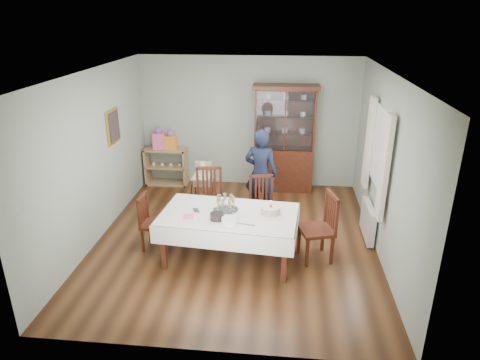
# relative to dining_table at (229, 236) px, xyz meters

# --- Properties ---
(floor) EXTENTS (5.00, 5.00, 0.00)m
(floor) POSITION_rel_dining_table_xyz_m (0.03, 0.58, -0.38)
(floor) COLOR #593319
(floor) RESTS_ON ground
(room_shell) EXTENTS (5.00, 5.00, 5.00)m
(room_shell) POSITION_rel_dining_table_xyz_m (0.03, 1.12, 1.32)
(room_shell) COLOR #9EAA99
(room_shell) RESTS_ON floor
(dining_table) EXTENTS (2.10, 1.33, 0.76)m
(dining_table) POSITION_rel_dining_table_xyz_m (0.00, 0.00, 0.00)
(dining_table) COLOR #4E2613
(dining_table) RESTS_ON floor
(china_cabinet) EXTENTS (1.30, 0.48, 2.18)m
(china_cabinet) POSITION_rel_dining_table_xyz_m (0.78, 2.84, 0.74)
(china_cabinet) COLOR #4E2613
(china_cabinet) RESTS_ON floor
(sideboard) EXTENTS (0.90, 0.38, 0.80)m
(sideboard) POSITION_rel_dining_table_xyz_m (-1.72, 2.86, 0.02)
(sideboard) COLOR tan
(sideboard) RESTS_ON floor
(picture_frame) EXTENTS (0.04, 0.48, 0.58)m
(picture_frame) POSITION_rel_dining_table_xyz_m (-2.19, 1.38, 1.27)
(picture_frame) COLOR gold
(picture_frame) RESTS_ON room_shell
(window) EXTENTS (0.04, 1.02, 1.22)m
(window) POSITION_rel_dining_table_xyz_m (2.25, 0.88, 1.17)
(window) COLOR white
(window) RESTS_ON room_shell
(curtain_left) EXTENTS (0.07, 0.30, 1.55)m
(curtain_left) POSITION_rel_dining_table_xyz_m (2.19, 0.26, 1.07)
(curtain_left) COLOR silver
(curtain_left) RESTS_ON room_shell
(curtain_right) EXTENTS (0.07, 0.30, 1.55)m
(curtain_right) POSITION_rel_dining_table_xyz_m (2.19, 1.50, 1.07)
(curtain_right) COLOR silver
(curtain_right) RESTS_ON room_shell
(radiator) EXTENTS (0.10, 0.80, 0.55)m
(radiator) POSITION_rel_dining_table_xyz_m (2.19, 0.88, -0.08)
(radiator) COLOR white
(radiator) RESTS_ON floor
(chair_far_left) EXTENTS (0.53, 0.53, 1.03)m
(chair_far_left) POSITION_rel_dining_table_xyz_m (-0.47, 1.01, -0.08)
(chair_far_left) COLOR #4E2613
(chair_far_left) RESTS_ON floor
(chair_far_right) EXTENTS (0.49, 0.49, 0.95)m
(chair_far_right) POSITION_rel_dining_table_xyz_m (0.44, 0.95, -0.10)
(chair_far_right) COLOR #4E2613
(chair_far_right) RESTS_ON floor
(chair_end_left) EXTENTS (0.42, 0.42, 0.89)m
(chair_end_left) POSITION_rel_dining_table_xyz_m (-1.21, 0.22, -0.12)
(chair_end_left) COLOR #4E2613
(chair_end_left) RESTS_ON floor
(chair_end_right) EXTENTS (0.58, 0.58, 1.05)m
(chair_end_right) POSITION_rel_dining_table_xyz_m (1.31, 0.14, -0.07)
(chair_end_right) COLOR #4E2613
(chair_end_right) RESTS_ON floor
(woman) EXTENTS (0.66, 0.51, 1.63)m
(woman) POSITION_rel_dining_table_xyz_m (0.38, 1.55, 0.43)
(woman) COLOR black
(woman) RESTS_ON floor
(high_chair) EXTENTS (0.43, 0.43, 0.94)m
(high_chair) POSITION_rel_dining_table_xyz_m (-0.71, 1.71, -0.02)
(high_chair) COLOR black
(high_chair) RESTS_ON floor
(champagne_tray) EXTENTS (0.38, 0.38, 0.23)m
(champagne_tray) POSITION_rel_dining_table_xyz_m (-0.06, 0.10, 0.44)
(champagne_tray) COLOR silver
(champagne_tray) RESTS_ON dining_table
(birthday_cake) EXTENTS (0.32, 0.32, 0.22)m
(birthday_cake) POSITION_rel_dining_table_xyz_m (0.61, 0.04, 0.43)
(birthday_cake) COLOR white
(birthday_cake) RESTS_ON dining_table
(plate_stack_dark) EXTENTS (0.21, 0.21, 0.09)m
(plate_stack_dark) POSITION_rel_dining_table_xyz_m (-0.14, -0.20, 0.42)
(plate_stack_dark) COLOR black
(plate_stack_dark) RESTS_ON dining_table
(plate_stack_white) EXTENTS (0.24, 0.24, 0.09)m
(plate_stack_white) POSITION_rel_dining_table_xyz_m (0.05, -0.32, 0.42)
(plate_stack_white) COLOR white
(plate_stack_white) RESTS_ON dining_table
(napkin_stack) EXTENTS (0.16, 0.16, 0.02)m
(napkin_stack) POSITION_rel_dining_table_xyz_m (-0.56, -0.17, 0.39)
(napkin_stack) COLOR #FF5D96
(napkin_stack) RESTS_ON dining_table
(cutlery) EXTENTS (0.16, 0.19, 0.01)m
(cutlery) POSITION_rel_dining_table_xyz_m (-0.53, 0.05, 0.38)
(cutlery) COLOR silver
(cutlery) RESTS_ON dining_table
(cake_knife) EXTENTS (0.25, 0.08, 0.01)m
(cake_knife) POSITION_rel_dining_table_xyz_m (0.28, -0.32, 0.38)
(cake_knife) COLOR silver
(cake_knife) RESTS_ON dining_table
(gift_bag_pink) EXTENTS (0.28, 0.20, 0.47)m
(gift_bag_pink) POSITION_rel_dining_table_xyz_m (-1.84, 2.84, 0.62)
(gift_bag_pink) COLOR #FF5D96
(gift_bag_pink) RESTS_ON sideboard
(gift_bag_orange) EXTENTS (0.23, 0.16, 0.41)m
(gift_bag_orange) POSITION_rel_dining_table_xyz_m (-1.59, 2.84, 0.60)
(gift_bag_orange) COLOR orange
(gift_bag_orange) RESTS_ON sideboard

